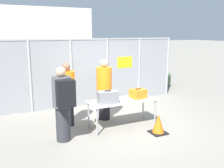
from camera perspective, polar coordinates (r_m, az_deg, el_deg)
The scene contains 11 objects.
ground_plane at distance 7.00m, azimuth 1.48°, elevation -9.10°, with size 120.00×120.00×0.00m, color gray.
fence_section at distance 8.61m, azimuth -4.96°, elevation 3.03°, with size 6.67×0.07×2.29m.
inspection_table at distance 6.65m, azimuth 2.37°, elevation -4.18°, with size 1.82×0.72×0.72m.
suitcase_grey at distance 6.32m, azimuth -0.97°, elevation -3.03°, with size 0.55×0.37×0.33m.
suitcase_orange at distance 6.86m, azimuth 5.98°, elevation -2.21°, with size 0.42×0.38×0.26m.
traveler_hooded at distance 5.73m, azimuth -11.16°, elevation -3.97°, with size 0.43×0.67×1.74m.
security_worker_near at distance 7.13m, azimuth -1.81°, elevation -1.11°, with size 0.43×0.43×1.75m.
security_worker_far at distance 6.75m, azimuth -10.21°, elevation -2.21°, with size 0.42×0.42×1.71m.
utility_trailer at distance 11.50m, azimuth 4.01°, elevation 1.08°, with size 4.59×2.15×0.62m.
distant_hangar at distance 35.83m, azimuth -20.50°, elevation 11.45°, with size 17.39×8.26×5.55m.
traffic_cone at distance 6.42m, azimuth 10.55°, elevation -9.08°, with size 0.40×0.40×0.50m.
Camera 1 is at (-2.99, -5.82, 2.48)m, focal length 40.00 mm.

